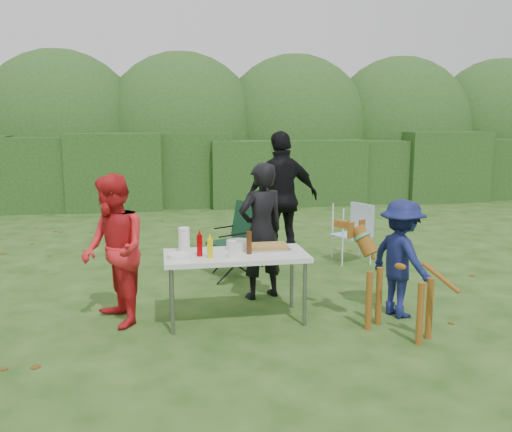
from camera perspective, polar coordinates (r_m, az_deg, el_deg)
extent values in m
plane|color=#1E4211|center=(6.06, -3.40, -10.48)|extent=(80.00, 80.00, 0.00)
cube|color=#23471C|center=(13.71, -7.40, 4.60)|extent=(22.00, 1.40, 1.70)
ellipsoid|color=#3D6628|center=(15.26, -7.77, 7.96)|extent=(20.00, 2.60, 3.20)
cube|color=silver|center=(5.72, -2.14, -4.19)|extent=(1.50, 0.70, 0.05)
cylinder|color=slate|center=(5.51, -8.81, -8.89)|extent=(0.04, 0.04, 0.69)
cylinder|color=slate|center=(5.69, 5.15, -8.17)|extent=(0.04, 0.04, 0.69)
cylinder|color=slate|center=(6.04, -8.94, -7.19)|extent=(0.04, 0.04, 0.69)
cylinder|color=slate|center=(6.21, 3.78, -6.60)|extent=(0.04, 0.04, 0.69)
imported|color=black|center=(6.46, 0.55, -1.60)|extent=(0.69, 0.57, 1.64)
imported|color=red|center=(5.79, -14.75, -3.54)|extent=(0.85, 0.94, 1.59)
imported|color=black|center=(8.02, 2.75, 1.88)|extent=(1.23, 0.71, 1.97)
imported|color=#131A50|center=(6.09, 15.05, -4.34)|extent=(0.72, 0.94, 1.29)
cube|color=#B7B7BA|center=(5.89, 1.27, -3.43)|extent=(0.45, 0.30, 0.02)
cube|color=#AB8138|center=(5.88, 1.27, -3.16)|extent=(0.40, 0.26, 0.04)
cylinder|color=#DEC707|center=(5.52, -4.86, -3.41)|extent=(0.06, 0.06, 0.20)
cylinder|color=#940003|center=(5.60, -5.96, -3.12)|extent=(0.06, 0.06, 0.22)
cylinder|color=#47230F|center=(5.67, -0.74, -2.82)|extent=(0.06, 0.06, 0.24)
cylinder|color=white|center=(5.81, -7.59, -2.48)|extent=(0.12, 0.12, 0.26)
cylinder|color=white|center=(5.50, -2.51, -3.55)|extent=(0.08, 0.08, 0.18)
cylinder|color=silver|center=(5.89, -1.88, -3.04)|extent=(0.26, 0.26, 0.10)
cylinder|color=white|center=(5.55, -8.07, -4.19)|extent=(0.24, 0.24, 0.05)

